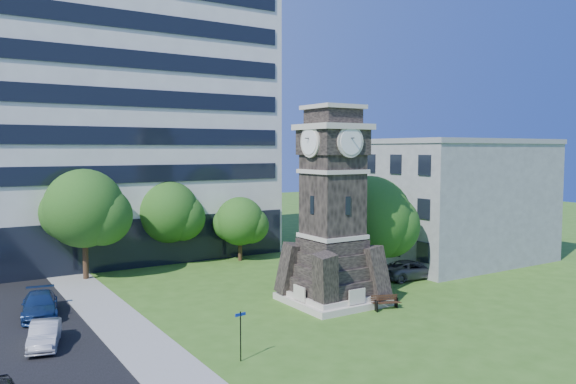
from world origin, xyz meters
TOP-DOWN VIEW (x-y plane):
  - ground at (0.00, 0.00)m, footprint 160.00×160.00m
  - sidewalk at (-9.50, 5.00)m, footprint 3.00×70.00m
  - clock_tower at (3.00, 2.00)m, footprint 5.40×5.40m
  - office_tall at (-3.20, 25.84)m, footprint 26.20×15.11m
  - office_low at (19.97, 8.00)m, footprint 15.20×12.20m
  - car_street_mid at (-13.54, 3.06)m, footprint 2.16×3.87m
  - car_street_north at (-12.94, 8.49)m, footprint 2.62×4.87m
  - car_east_lot at (11.83, 4.09)m, footprint 5.07×2.62m
  - park_bench at (4.76, -0.99)m, footprint 1.67×0.45m
  - street_sign at (-6.38, -3.69)m, footprint 0.55×0.05m
  - tree_nw at (-8.51, 16.65)m, footprint 6.33×5.76m
  - tree_nc at (-1.31, 19.00)m, footprint 5.75×5.22m
  - tree_ne at (4.32, 16.85)m, footprint 4.57×4.16m
  - tree_east at (8.32, 4.66)m, footprint 6.69×6.08m

SIDE VIEW (x-z plane):
  - ground at x=0.00m, z-range 0.00..0.00m
  - sidewalk at x=-9.50m, z-range 0.00..0.06m
  - park_bench at x=4.76m, z-range 0.03..0.89m
  - car_street_mid at x=-13.54m, z-range 0.00..1.21m
  - car_street_north at x=-12.94m, z-range 0.00..1.34m
  - car_east_lot at x=11.83m, z-range 0.00..1.37m
  - street_sign at x=-6.38m, z-range 0.29..2.57m
  - tree_ne at x=4.32m, z-range 0.53..6.02m
  - tree_nc at x=-1.31m, z-range 0.69..7.65m
  - tree_east at x=8.32m, z-range 0.62..8.31m
  - tree_nw at x=-8.51m, z-range 0.98..9.12m
  - office_low at x=19.97m, z-range 0.01..10.41m
  - clock_tower at x=3.00m, z-range -0.83..11.39m
  - office_tall at x=-3.20m, z-range -0.08..28.52m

